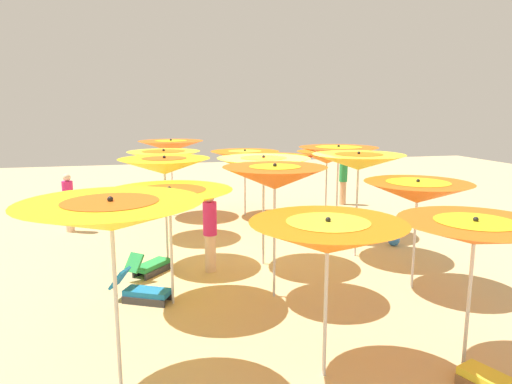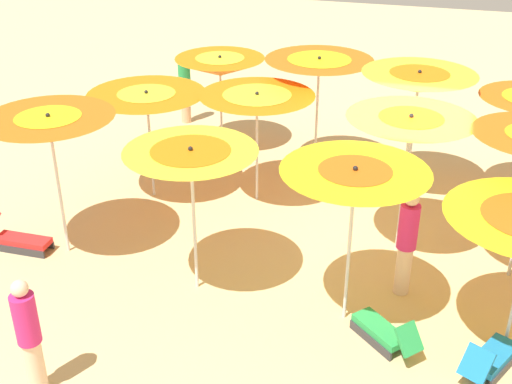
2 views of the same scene
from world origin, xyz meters
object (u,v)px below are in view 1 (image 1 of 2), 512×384
at_px(beach_umbrella_4, 327,157).
at_px(beach_umbrella_8, 275,162).
at_px(beach_umbrella_10, 111,216).
at_px(beach_umbrella_7, 264,167).
at_px(beach_umbrella_0, 475,233).
at_px(lounger_2, 143,291).
at_px(beach_umbrella_3, 338,153).
at_px(beachgoer_1, 210,230).
at_px(beach_umbrella_6, 275,178).
at_px(beach_umbrella_5, 328,237).
at_px(beach_umbrella_2, 358,162).
at_px(lounger_1, 503,384).
at_px(beachgoer_0, 68,202).
at_px(lounger_3, 166,205).
at_px(beachgoer_2, 343,178).
at_px(beach_umbrella_1, 417,192).
at_px(beach_ball, 394,240).
at_px(beach_umbrella_13, 164,157).
at_px(beach_umbrella_14, 171,146).
at_px(lounger_0, 149,265).
at_px(beach_umbrella_12, 164,166).
at_px(beach_umbrella_9, 245,156).
at_px(beach_umbrella_11, 170,200).

distance_m(beach_umbrella_4, beach_umbrella_8, 2.68).
height_order(beach_umbrella_4, beach_umbrella_10, beach_umbrella_10).
bearing_deg(beach_umbrella_7, beach_umbrella_0, -72.00).
bearing_deg(lounger_2, beach_umbrella_3, 60.73).
bearing_deg(beachgoer_1, beach_umbrella_3, -47.80).
bearing_deg(beach_umbrella_6, lounger_2, 172.04).
relative_size(beach_umbrella_5, beach_umbrella_6, 0.86).
relative_size(beach_umbrella_2, beachgoer_1, 1.42).
bearing_deg(beach_umbrella_2, lounger_1, -97.17).
bearing_deg(beachgoer_0, lounger_3, 63.16).
bearing_deg(beachgoer_2, beach_umbrella_4, -21.24).
bearing_deg(beach_umbrella_6, lounger_1, -63.45).
xyz_separation_m(beach_umbrella_1, lounger_2, (-5.21, 0.56, -1.73)).
bearing_deg(beach_ball, beach_umbrella_2, -158.10).
relative_size(beach_umbrella_0, beachgoer_2, 1.17).
height_order(beach_umbrella_13, beach_umbrella_14, beach_umbrella_14).
height_order(beach_umbrella_6, beach_umbrella_8, beach_umbrella_6).
xyz_separation_m(beach_umbrella_3, lounger_1, (-1.07, -7.60, -2.10)).
bearing_deg(beach_umbrella_2, beach_umbrella_10, -140.32).
bearing_deg(lounger_1, lounger_3, -4.03).
distance_m(beachgoer_0, beach_ball, 9.07).
bearing_deg(beach_umbrella_7, lounger_3, 106.79).
height_order(beach_umbrella_10, beachgoer_0, beach_umbrella_10).
relative_size(beach_umbrella_3, lounger_1, 2.14).
distance_m(beach_umbrella_3, lounger_0, 6.00).
bearing_deg(beach_umbrella_14, beach_umbrella_1, -60.72).
bearing_deg(beach_umbrella_12, beachgoer_0, 126.33).
bearing_deg(beach_umbrella_13, beach_ball, -22.26).
bearing_deg(beach_umbrella_3, beachgoer_2, 63.48).
xyz_separation_m(beach_umbrella_0, beach_umbrella_3, (1.08, 6.89, 0.38)).
height_order(beach_umbrella_9, lounger_1, beach_umbrella_9).
xyz_separation_m(beachgoer_1, beach_ball, (4.88, 0.79, -0.78)).
height_order(beach_umbrella_5, beachgoer_1, beach_umbrella_5).
distance_m(beach_umbrella_10, lounger_2, 3.51).
distance_m(beach_umbrella_0, beach_umbrella_5, 1.95).
xyz_separation_m(beach_umbrella_8, beach_umbrella_10, (-4.04, -7.17, 0.28)).
xyz_separation_m(beach_umbrella_0, beach_umbrella_5, (-1.92, 0.30, -0.01)).
xyz_separation_m(beach_umbrella_14, beachgoer_0, (-3.02, -1.38, -1.42)).
height_order(beach_umbrella_12, lounger_1, beach_umbrella_12).
xyz_separation_m(beach_umbrella_1, beachgoer_1, (-3.76, 1.87, -1.00)).
height_order(beach_umbrella_1, lounger_1, beach_umbrella_1).
xyz_separation_m(beach_umbrella_3, beachgoer_2, (1.86, 3.72, -1.34)).
bearing_deg(beach_ball, beachgoer_1, -170.80).
bearing_deg(beach_umbrella_3, beach_umbrella_1, -91.93).
height_order(beach_umbrella_2, beach_umbrella_13, beach_umbrella_2).
height_order(lounger_1, beachgoer_1, beachgoer_1).
distance_m(beach_umbrella_2, beach_umbrella_9, 5.12).
bearing_deg(beach_umbrella_4, beach_ball, -84.58).
distance_m(beach_umbrella_1, beach_umbrella_13, 6.75).
height_order(beach_umbrella_6, beach_umbrella_11, beach_umbrella_6).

